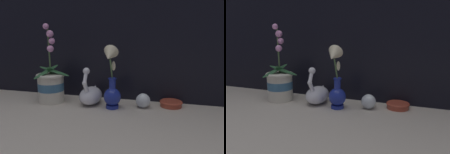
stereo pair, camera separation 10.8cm
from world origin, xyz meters
TOP-DOWN VIEW (x-y plane):
  - ground_plane at (0.00, 0.00)m, footprint 2.80×2.80m
  - orchid_potted_plant at (-0.31, 0.09)m, footprint 0.18×0.19m
  - swan_figurine at (-0.09, 0.11)m, footprint 0.11×0.19m
  - blue_vase at (0.03, 0.06)m, footprint 0.08×0.13m
  - glass_sphere at (0.17, 0.12)m, footprint 0.07×0.07m
  - amber_dish at (0.31, 0.18)m, footprint 0.11×0.11m

SIDE VIEW (x-z plane):
  - ground_plane at x=0.00m, z-range 0.00..0.00m
  - amber_dish at x=0.31m, z-range 0.00..0.03m
  - glass_sphere at x=0.17m, z-range 0.00..0.07m
  - swan_figurine at x=-0.09m, z-range -0.05..0.15m
  - orchid_potted_plant at x=-0.31m, z-range -0.11..0.30m
  - blue_vase at x=0.03m, z-range -0.03..0.27m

